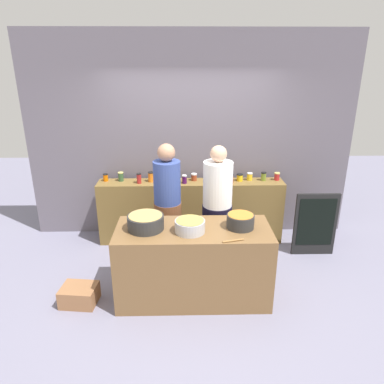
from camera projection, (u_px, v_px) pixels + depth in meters
name	position (u px, v px, depth m)	size (l,w,h in m)	color
ground	(193.00, 280.00, 4.47)	(12.00, 12.00, 0.00)	gray
storefront_wall	(190.00, 138.00, 5.30)	(4.80, 0.12, 3.00)	slate
display_shelf	(191.00, 211.00, 5.34)	(2.70, 0.36, 0.93)	brown
prep_table	(193.00, 263.00, 4.04)	(1.70, 0.70, 0.87)	brown
preserve_jar_0	(106.00, 177.00, 5.19)	(0.07, 0.07, 0.11)	#D76007
preserve_jar_1	(121.00, 177.00, 5.19)	(0.08, 0.08, 0.13)	#325532
preserve_jar_2	(139.00, 178.00, 5.09)	(0.07, 0.07, 0.14)	#A32422
preserve_jar_3	(151.00, 177.00, 5.16)	(0.09, 0.09, 0.14)	orange
preserve_jar_4	(161.00, 180.00, 5.10)	(0.09, 0.09, 0.11)	gold
preserve_jar_5	(170.00, 177.00, 5.18)	(0.08, 0.08, 0.14)	#7E390B
preserve_jar_6	(177.00, 178.00, 5.19)	(0.09, 0.09, 0.10)	olive
preserve_jar_7	(184.00, 179.00, 5.09)	(0.07, 0.07, 0.12)	#42114D
preserve_jar_8	(194.00, 177.00, 5.21)	(0.09, 0.09, 0.11)	brown
preserve_jar_9	(212.00, 179.00, 5.14)	(0.08, 0.08, 0.10)	#B13A0A
preserve_jar_10	(230.00, 178.00, 5.14)	(0.09, 0.09, 0.11)	#B01F17
preserve_jar_11	(240.00, 177.00, 5.20)	(0.09, 0.09, 0.10)	gold
preserve_jar_12	(250.00, 176.00, 5.23)	(0.08, 0.08, 0.11)	gold
preserve_jar_13	(264.00, 176.00, 5.21)	(0.08, 0.08, 0.12)	olive
preserve_jar_14	(277.00, 176.00, 5.23)	(0.08, 0.08, 0.11)	#AE2525
cooking_pot_left	(146.00, 222.00, 3.85)	(0.39, 0.39, 0.16)	#2D2D2D
cooking_pot_center	(190.00, 226.00, 3.79)	(0.32, 0.32, 0.14)	#B7B7BC
cooking_pot_right	(240.00, 221.00, 3.89)	(0.30, 0.30, 0.15)	#2D2D2D
wooden_spoon	(233.00, 241.00, 3.61)	(0.02, 0.02, 0.23)	#9E703D
cook_with_tongs	(168.00, 213.00, 4.58)	(0.35, 0.35, 1.65)	brown
cook_in_cap	(217.00, 217.00, 4.47)	(0.37, 0.37, 1.66)	black
bread_crate	(79.00, 295.00, 4.02)	(0.39, 0.31, 0.21)	#9A6842
chalkboard_sign	(315.00, 224.00, 4.92)	(0.59, 0.05, 0.91)	black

